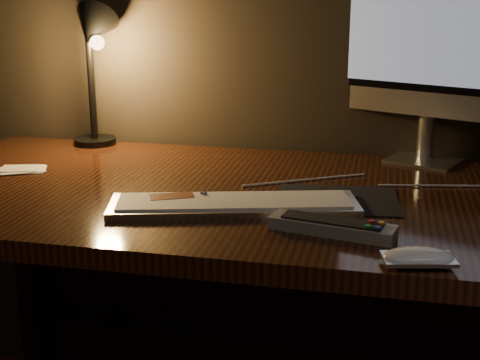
% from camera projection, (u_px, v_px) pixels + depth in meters
% --- Properties ---
extents(desk, '(1.60, 0.75, 0.75)m').
position_uv_depth(desk, '(262.00, 236.00, 1.52)').
color(desk, '#3A1B0D').
rests_on(desk, ground).
extents(monitor, '(0.47, 0.22, 0.52)m').
position_uv_depth(monitor, '(435.00, 34.00, 1.56)').
color(monitor, silver).
rests_on(monitor, desk).
extents(keyboard, '(0.50, 0.26, 0.02)m').
position_uv_depth(keyboard, '(234.00, 204.00, 1.30)').
color(keyboard, silver).
rests_on(keyboard, desk).
extents(mousepad, '(0.26, 0.22, 0.00)m').
position_uv_depth(mousepad, '(338.00, 200.00, 1.35)').
color(mousepad, black).
rests_on(mousepad, desk).
extents(mouse, '(0.12, 0.08, 0.02)m').
position_uv_depth(mouse, '(418.00, 260.00, 1.03)').
color(mouse, white).
rests_on(mouse, desk).
extents(media_remote, '(0.15, 0.10, 0.03)m').
position_uv_depth(media_remote, '(180.00, 200.00, 1.33)').
color(media_remote, black).
rests_on(media_remote, desk).
extents(tv_remote, '(0.23, 0.10, 0.03)m').
position_uv_depth(tv_remote, '(332.00, 226.00, 1.17)').
color(tv_remote, gray).
rests_on(tv_remote, desk).
extents(papers, '(0.13, 0.11, 0.01)m').
position_uv_depth(papers, '(21.00, 170.00, 1.57)').
color(papers, white).
rests_on(papers, desk).
extents(desk_lamp, '(0.17, 0.20, 0.38)m').
position_uv_depth(desk_lamp, '(93.00, 50.00, 1.73)').
color(desk_lamp, black).
rests_on(desk_lamp, desk).
extents(cable, '(0.54, 0.19, 0.00)m').
position_uv_depth(cable, '(373.00, 184.00, 1.45)').
color(cable, white).
rests_on(cable, desk).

